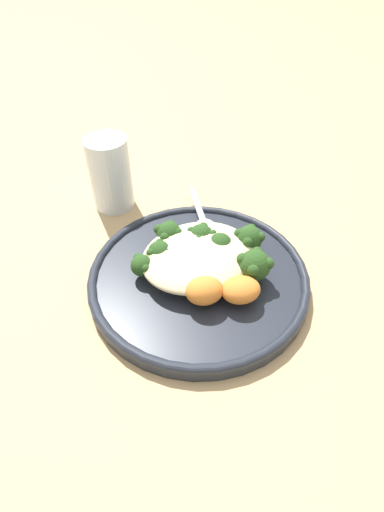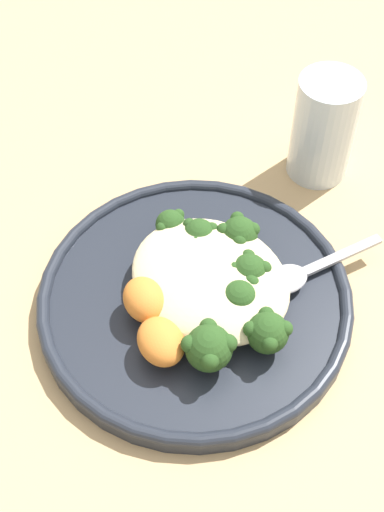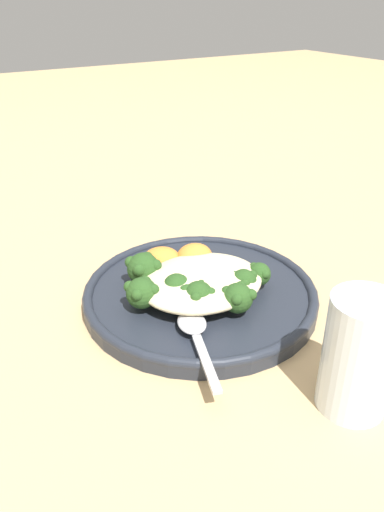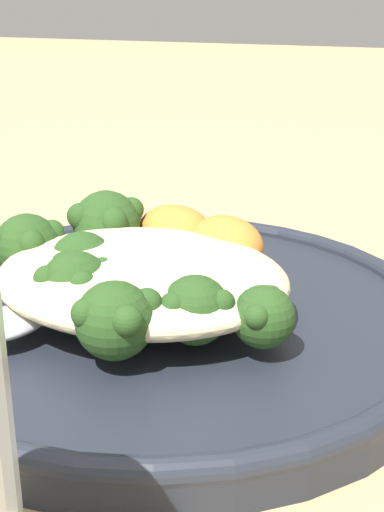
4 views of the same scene
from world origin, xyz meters
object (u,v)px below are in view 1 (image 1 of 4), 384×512
(broccoli_stalk_3, at_px, (201,242))
(broccoli_stalk_5, at_px, (166,258))
(quinoa_mound, at_px, (196,254))
(sweet_potato_chunk_1, at_px, (204,291))
(spoon, at_px, (204,223))
(broccoli_stalk_0, at_px, (247,267))
(broccoli_stalk_6, at_px, (158,270))
(water_glass, at_px, (110,174))
(broccoli_stalk_1, at_px, (240,247))
(plate, at_px, (199,277))
(sweet_potato_chunk_0, at_px, (241,290))
(broccoli_stalk_2, at_px, (215,250))
(broccoli_stalk_4, at_px, (174,244))

(broccoli_stalk_3, relative_size, broccoli_stalk_5, 0.99)
(broccoli_stalk_5, bearing_deg, quinoa_mound, -131.55)
(sweet_potato_chunk_1, relative_size, spoon, 0.36)
(broccoli_stalk_0, xyz_separation_m, sweet_potato_chunk_1, (-0.06, -0.00, -0.00))
(broccoli_stalk_6, relative_size, sweet_potato_chunk_1, 1.83)
(water_glass, bearing_deg, broccoli_stalk_1, -67.84)
(broccoli_stalk_6, bearing_deg, plate, -155.10)
(broccoli_stalk_0, distance_m, spoon, 0.11)
(broccoli_stalk_3, relative_size, spoon, 0.70)
(sweet_potato_chunk_0, distance_m, spoon, 0.14)
(spoon, distance_m, water_glass, 0.16)
(plate, relative_size, broccoli_stalk_5, 3.18)
(quinoa_mound, height_order, water_glass, water_glass)
(broccoli_stalk_0, distance_m, sweet_potato_chunk_1, 0.06)
(plate, height_order, broccoli_stalk_5, broccoli_stalk_5)
(broccoli_stalk_0, distance_m, broccoli_stalk_1, 0.04)
(broccoli_stalk_2, distance_m, broccoli_stalk_6, 0.08)
(broccoli_stalk_2, relative_size, broccoli_stalk_3, 1.03)
(plate, height_order, broccoli_stalk_0, broccoli_stalk_0)
(broccoli_stalk_3, distance_m, broccoli_stalk_6, 0.07)
(broccoli_stalk_5, relative_size, sweet_potato_chunk_0, 1.88)
(spoon, relative_size, water_glass, 1.10)
(spoon, bearing_deg, broccoli_stalk_0, -166.17)
(quinoa_mound, bearing_deg, broccoli_stalk_0, -54.59)
(quinoa_mound, height_order, broccoli_stalk_1, broccoli_stalk_1)
(broccoli_stalk_1, xyz_separation_m, sweet_potato_chunk_1, (-0.08, -0.04, 0.00))
(broccoli_stalk_1, xyz_separation_m, broccoli_stalk_3, (-0.04, 0.03, 0.00))
(broccoli_stalk_1, relative_size, broccoli_stalk_6, 1.44)
(broccoli_stalk_1, relative_size, broccoli_stalk_5, 1.34)
(broccoli_stalk_0, relative_size, broccoli_stalk_2, 1.11)
(broccoli_stalk_2, height_order, sweet_potato_chunk_0, broccoli_stalk_2)
(sweet_potato_chunk_0, bearing_deg, broccoli_stalk_1, 55.64)
(broccoli_stalk_3, height_order, spoon, broccoli_stalk_3)
(plate, distance_m, broccoli_stalk_0, 0.07)
(sweet_potato_chunk_1, bearing_deg, broccoli_stalk_4, 84.08)
(broccoli_stalk_1, height_order, spoon, broccoli_stalk_1)
(sweet_potato_chunk_0, relative_size, spoon, 0.38)
(quinoa_mound, xyz_separation_m, broccoli_stalk_5, (-0.04, 0.01, -0.00))
(broccoli_stalk_1, bearing_deg, broccoli_stalk_2, 145.15)
(broccoli_stalk_3, distance_m, broccoli_stalk_5, 0.05)
(water_glass, bearing_deg, plate, -82.83)
(broccoli_stalk_3, bearing_deg, water_glass, 48.93)
(broccoli_stalk_4, distance_m, spoon, 0.07)
(broccoli_stalk_1, distance_m, spoon, 0.08)
(spoon, bearing_deg, broccoli_stalk_3, 162.09)
(broccoli_stalk_2, height_order, water_glass, water_glass)
(quinoa_mound, height_order, broccoli_stalk_6, quinoa_mound)
(quinoa_mound, xyz_separation_m, spoon, (0.05, 0.06, -0.01))
(plate, distance_m, broccoli_stalk_6, 0.05)
(broccoli_stalk_6, bearing_deg, broccoli_stalk_4, -97.48)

